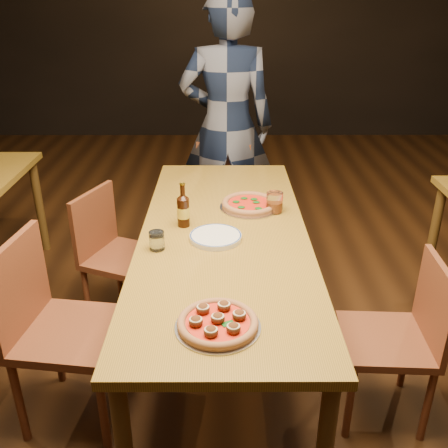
{
  "coord_description": "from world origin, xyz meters",
  "views": [
    {
      "loc": [
        -0.0,
        -2.14,
        1.81
      ],
      "look_at": [
        0.0,
        -0.05,
        0.82
      ],
      "focal_mm": 40.0,
      "sensor_mm": 36.0,
      "label": 1
    }
  ],
  "objects_px": {
    "amber_glass": "(275,202)",
    "chair_main_e": "(386,339)",
    "chair_main_nw": "(71,331)",
    "pizza_meatball": "(218,322)",
    "beer_bottle": "(183,211)",
    "chair_main_sw": "(124,257)",
    "diner": "(227,127)",
    "table_main": "(224,246)",
    "pizza_margherita": "(249,204)",
    "water_glass": "(157,241)",
    "chair_end": "(219,203)",
    "plate_stack": "(216,237)"
  },
  "relations": [
    {
      "from": "chair_main_nw",
      "to": "table_main",
      "type": "bearing_deg",
      "value": -52.51
    },
    {
      "from": "plate_stack",
      "to": "amber_glass",
      "type": "height_order",
      "value": "amber_glass"
    },
    {
      "from": "table_main",
      "to": "diner",
      "type": "height_order",
      "value": "diner"
    },
    {
      "from": "chair_main_sw",
      "to": "diner",
      "type": "xyz_separation_m",
      "value": [
        0.6,
        0.99,
        0.5
      ]
    },
    {
      "from": "chair_main_sw",
      "to": "water_glass",
      "type": "bearing_deg",
      "value": -130.55
    },
    {
      "from": "chair_main_sw",
      "to": "chair_main_e",
      "type": "distance_m",
      "value": 1.49
    },
    {
      "from": "chair_main_e",
      "to": "chair_main_nw",
      "type": "bearing_deg",
      "value": -86.68
    },
    {
      "from": "table_main",
      "to": "diner",
      "type": "xyz_separation_m",
      "value": [
        0.02,
        1.36,
        0.24
      ]
    },
    {
      "from": "chair_main_sw",
      "to": "diner",
      "type": "distance_m",
      "value": 1.26
    },
    {
      "from": "chair_main_e",
      "to": "water_glass",
      "type": "xyz_separation_m",
      "value": [
        -1.01,
        0.21,
        0.38
      ]
    },
    {
      "from": "pizza_margherita",
      "to": "amber_glass",
      "type": "bearing_deg",
      "value": -23.34
    },
    {
      "from": "table_main",
      "to": "pizza_meatball",
      "type": "relative_size",
      "value": 6.69
    },
    {
      "from": "chair_end",
      "to": "pizza_meatball",
      "type": "xyz_separation_m",
      "value": [
        0.01,
        -1.86,
        0.35
      ]
    },
    {
      "from": "chair_end",
      "to": "water_glass",
      "type": "bearing_deg",
      "value": -90.39
    },
    {
      "from": "chair_main_e",
      "to": "plate_stack",
      "type": "distance_m",
      "value": 0.88
    },
    {
      "from": "water_glass",
      "to": "diner",
      "type": "distance_m",
      "value": 1.56
    },
    {
      "from": "amber_glass",
      "to": "chair_main_e",
      "type": "bearing_deg",
      "value": -53.98
    },
    {
      "from": "chair_end",
      "to": "water_glass",
      "type": "height_order",
      "value": "chair_end"
    },
    {
      "from": "chair_main_nw",
      "to": "amber_glass",
      "type": "relative_size",
      "value": 8.64
    },
    {
      "from": "chair_main_nw",
      "to": "water_glass",
      "type": "height_order",
      "value": "chair_main_nw"
    },
    {
      "from": "chair_main_nw",
      "to": "chair_end",
      "type": "bearing_deg",
      "value": -15.11
    },
    {
      "from": "beer_bottle",
      "to": "diner",
      "type": "bearing_deg",
      "value": 80.19
    },
    {
      "from": "diner",
      "to": "beer_bottle",
      "type": "bearing_deg",
      "value": 80.66
    },
    {
      "from": "amber_glass",
      "to": "diner",
      "type": "height_order",
      "value": "diner"
    },
    {
      "from": "water_glass",
      "to": "plate_stack",
      "type": "bearing_deg",
      "value": 20.13
    },
    {
      "from": "chair_main_sw",
      "to": "chair_main_e",
      "type": "height_order",
      "value": "chair_main_sw"
    },
    {
      "from": "chair_main_sw",
      "to": "pizza_margherita",
      "type": "height_order",
      "value": "chair_main_sw"
    },
    {
      "from": "chair_main_e",
      "to": "diner",
      "type": "relative_size",
      "value": 0.45
    },
    {
      "from": "chair_end",
      "to": "diner",
      "type": "relative_size",
      "value": 0.46
    },
    {
      "from": "chair_end",
      "to": "chair_main_e",
      "type": "bearing_deg",
      "value": -52.3
    },
    {
      "from": "beer_bottle",
      "to": "amber_glass",
      "type": "xyz_separation_m",
      "value": [
        0.46,
        0.17,
        -0.02
      ]
    },
    {
      "from": "pizza_meatball",
      "to": "beer_bottle",
      "type": "distance_m",
      "value": 0.83
    },
    {
      "from": "diner",
      "to": "pizza_margherita",
      "type": "bearing_deg",
      "value": 96.58
    },
    {
      "from": "table_main",
      "to": "chair_end",
      "type": "distance_m",
      "value": 1.16
    },
    {
      "from": "pizza_meatball",
      "to": "chair_main_nw",
      "type": "bearing_deg",
      "value": 151.35
    },
    {
      "from": "table_main",
      "to": "amber_glass",
      "type": "height_order",
      "value": "amber_glass"
    },
    {
      "from": "plate_stack",
      "to": "beer_bottle",
      "type": "xyz_separation_m",
      "value": [
        -0.16,
        0.15,
        0.07
      ]
    },
    {
      "from": "chair_main_sw",
      "to": "pizza_margherita",
      "type": "distance_m",
      "value": 0.8
    },
    {
      "from": "chair_end",
      "to": "pizza_meatball",
      "type": "height_order",
      "value": "chair_end"
    },
    {
      "from": "pizza_margherita",
      "to": "diner",
      "type": "relative_size",
      "value": 0.17
    },
    {
      "from": "chair_main_nw",
      "to": "pizza_meatball",
      "type": "bearing_deg",
      "value": -111.11
    },
    {
      "from": "chair_main_nw",
      "to": "pizza_margherita",
      "type": "xyz_separation_m",
      "value": [
        0.8,
        0.68,
        0.31
      ]
    },
    {
      "from": "chair_main_nw",
      "to": "plate_stack",
      "type": "relative_size",
      "value": 3.82
    },
    {
      "from": "chair_main_nw",
      "to": "pizza_meatball",
      "type": "xyz_separation_m",
      "value": [
        0.64,
        -0.35,
        0.31
      ]
    },
    {
      "from": "pizza_meatball",
      "to": "pizza_margherita",
      "type": "height_order",
      "value": "pizza_meatball"
    },
    {
      "from": "chair_main_nw",
      "to": "water_glass",
      "type": "relative_size",
      "value": 10.89
    },
    {
      "from": "beer_bottle",
      "to": "diner",
      "type": "height_order",
      "value": "diner"
    },
    {
      "from": "beer_bottle",
      "to": "water_glass",
      "type": "relative_size",
      "value": 2.55
    },
    {
      "from": "chair_main_e",
      "to": "pizza_margherita",
      "type": "bearing_deg",
      "value": -136.52
    },
    {
      "from": "water_glass",
      "to": "amber_glass",
      "type": "height_order",
      "value": "amber_glass"
    }
  ]
}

